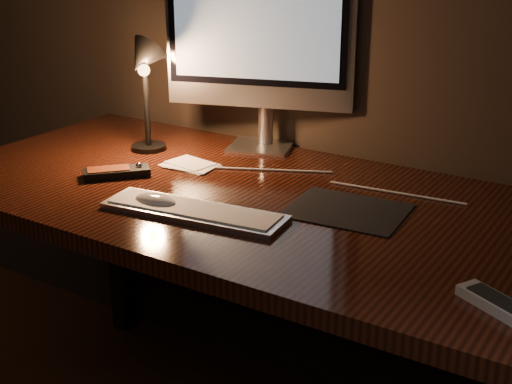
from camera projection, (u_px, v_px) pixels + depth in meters
The scene contains 10 objects.
desk at pixel (271, 236), 1.71m from camera, with size 1.60×0.75×0.75m.
monitor at pixel (259, 32), 1.84m from camera, with size 0.49×0.19×0.53m.
keyboard at pixel (194, 211), 1.50m from camera, with size 0.40×0.11×0.02m, color silver.
mousepad at pixel (347, 210), 1.52m from camera, with size 0.25×0.20×0.00m, color black.
mouse at pixel (156, 203), 1.54m from camera, with size 0.10×0.05×0.02m, color white.
media_remote at pixel (117, 172), 1.73m from camera, with size 0.15×0.16×0.03m.
tv_remote at pixel (507, 309), 1.11m from camera, with size 0.18×0.12×0.02m.
papers at pixel (190, 165), 1.81m from camera, with size 0.14×0.09×0.01m, color white.
desk_lamp at pixel (144, 75), 1.83m from camera, with size 0.14×0.16×0.32m.
cable at pixel (325, 182), 1.69m from camera, with size 0.01×0.01×0.66m, color white.
Camera 1 is at (0.81, 0.58, 1.32)m, focal length 50.00 mm.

